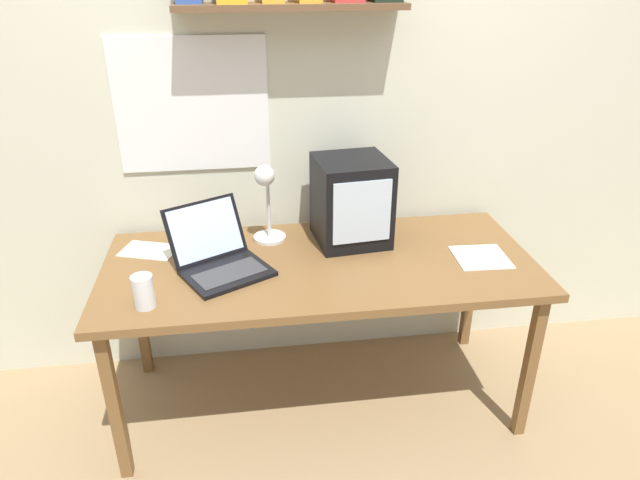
{
  "coord_description": "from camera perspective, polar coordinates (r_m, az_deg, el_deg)",
  "views": [
    {
      "loc": [
        -0.29,
        -2.07,
        1.87
      ],
      "look_at": [
        0.0,
        0.0,
        0.84
      ],
      "focal_mm": 32.0,
      "sensor_mm": 36.0,
      "label": 1
    }
  ],
  "objects": [
    {
      "name": "juice_glass",
      "position": [
        2.15,
        -17.22,
        -5.09
      ],
      "size": [
        0.08,
        0.08,
        0.13
      ],
      "color": "white",
      "rests_on": "corner_desk"
    },
    {
      "name": "corner_desk",
      "position": [
        2.4,
        0.0,
        -3.33
      ],
      "size": [
        1.79,
        0.78,
        0.74
      ],
      "color": "brown",
      "rests_on": "ground_plane"
    },
    {
      "name": "laptop",
      "position": [
        2.34,
        -10.19,
        -1.41
      ],
      "size": [
        0.45,
        0.46,
        0.24
      ],
      "rotation": [
        0.0,
        0.0,
        0.49
      ],
      "color": "black",
      "rests_on": "corner_desk"
    },
    {
      "name": "loose_paper_near_monitor",
      "position": [
        2.57,
        -16.71,
        -1.01
      ],
      "size": [
        0.27,
        0.22,
        0.0
      ],
      "rotation": [
        0.0,
        0.0,
        -0.33
      ],
      "color": "white",
      "rests_on": "corner_desk"
    },
    {
      "name": "back_wall",
      "position": [
        2.59,
        -1.5,
        13.91
      ],
      "size": [
        5.6,
        0.24,
        2.6
      ],
      "color": "beige",
      "rests_on": "ground_plane"
    },
    {
      "name": "ground_plane",
      "position": [
        2.8,
        0.0,
        -15.5
      ],
      "size": [
        12.0,
        12.0,
        0.0
      ],
      "primitive_type": "plane",
      "color": "#9E8059"
    },
    {
      "name": "open_notebook",
      "position": [
        2.5,
        15.79,
        -1.66
      ],
      "size": [
        0.23,
        0.23,
        0.0
      ],
      "rotation": [
        0.0,
        0.0,
        -0.04
      ],
      "color": "silver",
      "rests_on": "corner_desk"
    },
    {
      "name": "crt_monitor",
      "position": [
        2.49,
        3.15,
        3.94
      ],
      "size": [
        0.33,
        0.34,
        0.37
      ],
      "rotation": [
        0.0,
        0.0,
        0.1
      ],
      "color": "black",
      "rests_on": "corner_desk"
    },
    {
      "name": "desk_lamp",
      "position": [
        2.45,
        -5.38,
        4.35
      ],
      "size": [
        0.14,
        0.17,
        0.37
      ],
      "rotation": [
        0.0,
        0.0,
        -0.24
      ],
      "color": "silver",
      "rests_on": "corner_desk"
    }
  ]
}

